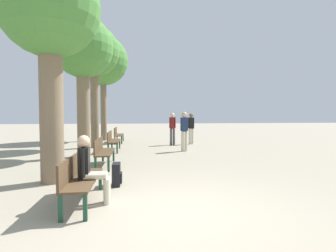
# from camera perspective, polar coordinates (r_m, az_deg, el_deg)

# --- Properties ---
(ground_plane) EXTENTS (80.00, 80.00, 0.00)m
(ground_plane) POSITION_cam_1_polar(r_m,az_deg,el_deg) (4.39, 0.95, -18.52)
(ground_plane) COLOR gray
(bench_row_0) EXTENTS (0.44, 1.73, 0.84)m
(bench_row_0) POSITION_cam_1_polar(r_m,az_deg,el_deg) (4.98, -18.88, -10.12)
(bench_row_0) COLOR #4C3823
(bench_row_0) RESTS_ON ground_plane
(bench_row_1) EXTENTS (0.44, 1.73, 0.84)m
(bench_row_1) POSITION_cam_1_polar(r_m,az_deg,el_deg) (8.22, -14.08, -5.05)
(bench_row_1) COLOR #4C3823
(bench_row_1) RESTS_ON ground_plane
(bench_row_2) EXTENTS (0.44, 1.73, 0.84)m
(bench_row_2) POSITION_cam_1_polar(r_m,az_deg,el_deg) (11.52, -12.05, -2.86)
(bench_row_2) COLOR #4C3823
(bench_row_2) RESTS_ON ground_plane
(bench_row_3) EXTENTS (0.44, 1.73, 0.84)m
(bench_row_3) POSITION_cam_1_polar(r_m,az_deg,el_deg) (14.83, -10.92, -1.64)
(bench_row_3) COLOR #4C3823
(bench_row_3) RESTS_ON ground_plane
(tree_row_0) EXTENTS (2.27, 2.27, 5.15)m
(tree_row_0) POSITION_cam_1_polar(r_m,az_deg,el_deg) (6.97, -24.37, 21.30)
(tree_row_0) COLOR #7A664C
(tree_row_0) RESTS_ON ground_plane
(tree_row_1) EXTENTS (2.25, 2.25, 5.17)m
(tree_row_1) POSITION_cam_1_polar(r_m,az_deg,el_deg) (10.45, -18.10, 15.33)
(tree_row_1) COLOR #7A664C
(tree_row_1) RESTS_ON ground_plane
(tree_row_2) EXTENTS (2.36, 2.36, 5.72)m
(tree_row_2) POSITION_cam_1_polar(r_m,az_deg,el_deg) (13.16, -15.80, 14.99)
(tree_row_2) COLOR #7A664C
(tree_row_2) RESTS_ON ground_plane
(tree_row_3) EXTENTS (2.95, 2.95, 6.26)m
(tree_row_3) POSITION_cam_1_polar(r_m,az_deg,el_deg) (16.56, -13.95, 13.48)
(tree_row_3) COLOR #7A664C
(tree_row_3) RESTS_ON ground_plane
(person_seated) EXTENTS (0.55, 0.31, 1.22)m
(person_seated) POSITION_cam_1_polar(r_m,az_deg,el_deg) (4.84, -16.51, -8.59)
(person_seated) COLOR beige
(person_seated) RESTS_ON ground_plane
(backpack) EXTENTS (0.21, 0.37, 0.50)m
(backpack) POSITION_cam_1_polar(r_m,az_deg,el_deg) (6.00, -11.11, -10.33)
(backpack) COLOR black
(backpack) RESTS_ON ground_plane
(pedestrian_near) EXTENTS (0.34, 0.23, 1.68)m
(pedestrian_near) POSITION_cam_1_polar(r_m,az_deg,el_deg) (11.16, 3.57, -0.59)
(pedestrian_near) COLOR beige
(pedestrian_near) RESTS_ON ground_plane
(pedestrian_mid) EXTENTS (0.33, 0.27, 1.65)m
(pedestrian_mid) POSITION_cam_1_polar(r_m,az_deg,el_deg) (13.43, 0.97, -0.12)
(pedestrian_mid) COLOR #4C4C4C
(pedestrian_mid) RESTS_ON ground_plane
(pedestrian_far) EXTENTS (0.33, 0.22, 1.63)m
(pedestrian_far) POSITION_cam_1_polar(r_m,az_deg,el_deg) (13.84, 5.06, -0.09)
(pedestrian_far) COLOR beige
(pedestrian_far) RESTS_ON ground_plane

